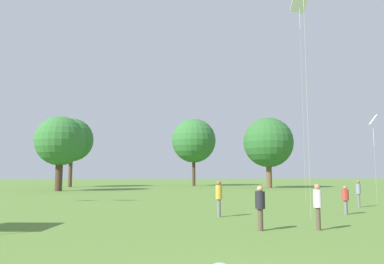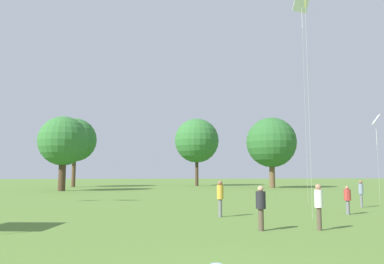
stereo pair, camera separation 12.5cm
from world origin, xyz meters
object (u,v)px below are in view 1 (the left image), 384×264
at_px(person_standing_1, 318,202).
at_px(kite_6, 299,8).
at_px(person_standing_6, 219,195).
at_px(person_standing_4, 260,204).
at_px(person_standing_0, 358,191).
at_px(distant_tree_2, 71,140).
at_px(person_standing_2, 345,197).
at_px(distant_tree_0, 60,141).
at_px(kite_1, 373,122).
at_px(distant_tree_3, 268,143).
at_px(distant_tree_1, 194,141).

height_order(person_standing_1, kite_6, kite_6).
bearing_deg(person_standing_6, person_standing_4, 28.49).
xyz_separation_m(person_standing_0, person_standing_4, (-9.52, -8.89, -0.06)).
relative_size(person_standing_6, distant_tree_2, 0.16).
distance_m(person_standing_1, person_standing_2, 6.60).
xyz_separation_m(person_standing_1, distant_tree_2, (-18.43, 48.90, 6.56)).
bearing_deg(kite_6, distant_tree_2, -31.21).
distance_m(kite_6, distant_tree_0, 32.83).
bearing_deg(kite_1, person_standing_1, 26.37).
height_order(person_standing_1, person_standing_4, person_standing_1).
distance_m(person_standing_6, kite_6, 18.44).
bearing_deg(distant_tree_2, kite_1, -52.83).
bearing_deg(distant_tree_3, kite_6, -103.89).
distance_m(person_standing_0, distant_tree_1, 43.85).
height_order(kite_1, distant_tree_0, distant_tree_0).
bearing_deg(person_standing_1, person_standing_2, -6.30).
relative_size(person_standing_1, distant_tree_2, 0.16).
bearing_deg(person_standing_1, distant_tree_0, 58.39).
bearing_deg(distant_tree_0, person_standing_0, -46.67).
relative_size(person_standing_0, person_standing_6, 0.96).
xyz_separation_m(person_standing_6, distant_tree_0, (-14.31, 30.16, 5.16)).
bearing_deg(person_standing_2, person_standing_6, -175.23).
distance_m(person_standing_2, distant_tree_3, 37.59).
height_order(person_standing_2, distant_tree_0, distant_tree_0).
distance_m(distant_tree_2, distant_tree_3, 31.74).
xyz_separation_m(kite_1, distant_tree_0, (-27.30, 23.68, 0.31)).
height_order(person_standing_2, distant_tree_2, distant_tree_2).
height_order(kite_6, distant_tree_3, kite_6).
relative_size(distant_tree_2, distant_tree_3, 1.04).
xyz_separation_m(person_standing_4, kite_6, (7.68, 12.90, 14.34)).
distance_m(person_standing_1, kite_1, 15.91).
height_order(distant_tree_0, distant_tree_1, distant_tree_1).
distance_m(kite_1, kite_6, 10.62).
height_order(person_standing_1, person_standing_6, person_standing_6).
xyz_separation_m(person_standing_0, distant_tree_2, (-25.67, 39.85, 6.57)).
xyz_separation_m(person_standing_4, distant_tree_2, (-16.15, 48.74, 6.62)).
height_order(person_standing_1, person_standing_2, person_standing_1).
bearing_deg(distant_tree_0, distant_tree_3, 12.02).
relative_size(person_standing_6, distant_tree_1, 0.15).
relative_size(person_standing_2, distant_tree_0, 0.16).
bearing_deg(person_standing_2, distant_tree_0, 127.84).
distance_m(person_standing_4, distant_tree_0, 38.30).
relative_size(person_standing_4, distant_tree_3, 0.16).
distance_m(person_standing_0, distant_tree_3, 33.21).
distance_m(person_standing_2, distant_tree_1, 47.47).
relative_size(kite_6, distant_tree_0, 1.73).
bearing_deg(person_standing_4, distant_tree_3, -65.79).
xyz_separation_m(kite_1, distant_tree_3, (2.34, 29.99, 0.97)).
xyz_separation_m(person_standing_0, person_standing_2, (-3.14, -3.89, -0.17)).
bearing_deg(person_standing_6, kite_6, 154.95).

